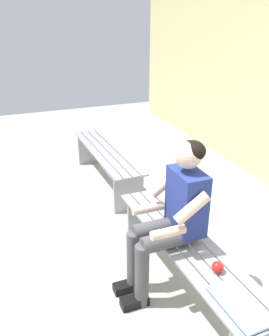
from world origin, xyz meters
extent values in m
cube|color=#9E9E99|center=(1.06, 1.00, -0.02)|extent=(10.00, 7.00, 0.04)
cube|color=gray|center=(0.00, -0.15, 0.47)|extent=(1.82, 0.14, 0.02)
cube|color=gray|center=(0.00, -0.05, 0.47)|extent=(1.82, 0.14, 0.02)
cube|color=gray|center=(0.00, 0.05, 0.47)|extent=(1.82, 0.14, 0.02)
cube|color=gray|center=(0.00, 0.15, 0.47)|extent=(1.82, 0.14, 0.02)
cube|color=gray|center=(0.79, 0.02, 0.23)|extent=(0.04, 0.36, 0.46)
cube|color=gray|center=(2.12, -0.15, 0.47)|extent=(1.75, 0.14, 0.02)
cube|color=gray|center=(2.12, -0.05, 0.47)|extent=(1.75, 0.14, 0.02)
cube|color=gray|center=(2.12, 0.05, 0.47)|extent=(1.75, 0.14, 0.02)
cube|color=gray|center=(2.11, 0.15, 0.47)|extent=(1.75, 0.14, 0.02)
cube|color=gray|center=(1.36, -0.02, 0.23)|extent=(0.04, 0.36, 0.46)
cube|color=gray|center=(2.87, 0.02, 0.23)|extent=(0.04, 0.36, 0.46)
cube|color=navy|center=(0.09, -0.02, 0.80)|extent=(0.34, 0.20, 0.50)
sphere|color=beige|center=(0.09, -0.01, 1.18)|extent=(0.20, 0.20, 0.20)
ellipsoid|color=black|center=(0.09, -0.04, 1.21)|extent=(0.20, 0.19, 0.15)
cylinder|color=#4C4C4C|center=(0.00, 0.18, 0.55)|extent=(0.13, 0.40, 0.13)
cylinder|color=#4C4C4C|center=(0.18, 0.18, 0.55)|extent=(0.13, 0.40, 0.13)
cylinder|color=#4C4C4C|center=(0.00, 0.38, 0.27)|extent=(0.11, 0.11, 0.55)
cube|color=black|center=(0.00, 0.44, 0.04)|extent=(0.10, 0.22, 0.07)
cylinder|color=#4C4C4C|center=(0.18, 0.38, 0.27)|extent=(0.11, 0.11, 0.55)
cube|color=black|center=(0.18, 0.44, 0.04)|extent=(0.10, 0.22, 0.07)
cylinder|color=beige|center=(-0.12, 0.06, 0.87)|extent=(0.08, 0.28, 0.23)
cylinder|color=beige|center=(-0.09, 0.22, 0.69)|extent=(0.07, 0.26, 0.07)
cylinder|color=beige|center=(0.30, 0.06, 0.87)|extent=(0.08, 0.28, 0.23)
cylinder|color=beige|center=(0.27, 0.22, 0.69)|extent=(0.07, 0.26, 0.07)
sphere|color=red|center=(-0.37, -0.03, 0.52)|extent=(0.08, 0.08, 0.08)
cube|color=white|center=(-0.79, 0.05, 0.49)|extent=(0.20, 0.16, 0.02)
cube|color=white|center=(-0.59, 0.05, 0.49)|extent=(0.20, 0.16, 0.02)
cube|color=#1E478C|center=(-0.69, 0.05, 0.48)|extent=(0.42, 0.17, 0.01)
camera|label=1|loc=(-1.98, 1.22, 2.15)|focal=38.24mm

